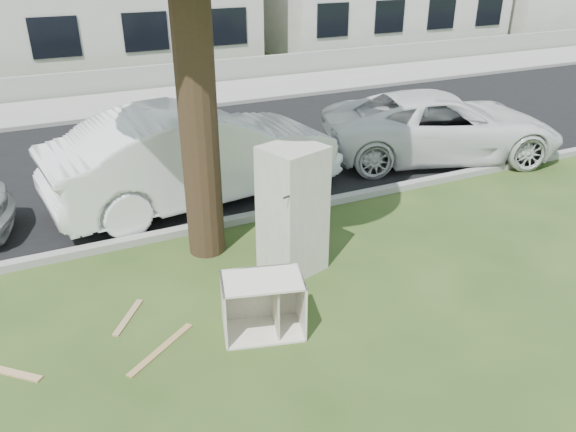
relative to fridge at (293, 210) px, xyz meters
name	(u,v)px	position (x,y,z in m)	size (l,w,h in m)	color
ground	(280,306)	(-0.55, -0.78, -0.92)	(120.00, 120.00, 0.00)	#294117
road	(166,158)	(-0.55, 5.22, -0.91)	(120.00, 7.00, 0.01)	black
kerb_near	(219,227)	(-0.55, 1.67, -0.92)	(120.00, 0.18, 0.12)	gray
kerb_far	(133,117)	(-0.55, 8.77, -0.92)	(120.00, 0.18, 0.12)	gray
sidewalk	(123,104)	(-0.55, 10.22, -0.91)	(120.00, 2.80, 0.01)	gray
low_wall	(112,80)	(-0.55, 11.82, -0.57)	(120.00, 0.15, 0.70)	gray
fridge	(293,210)	(0.00, 0.00, 0.00)	(0.76, 0.70, 1.83)	beige
cabinet	(263,306)	(-0.95, -1.17, -0.55)	(0.95, 0.59, 0.74)	silver
plank_a	(161,349)	(-2.15, -0.99, -0.91)	(1.05, 0.09, 0.02)	#9F7E4D
plank_b	(5,371)	(-3.78, -0.63, -0.91)	(0.92, 0.09, 0.02)	tan
plank_c	(128,317)	(-2.38, -0.21, -0.91)	(0.75, 0.08, 0.02)	#A4855B
car_center	(196,154)	(-0.50, 2.89, -0.07)	(1.80, 5.17, 1.70)	white
car_right	(442,126)	(4.87, 2.83, -0.22)	(2.31, 5.01, 1.39)	white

